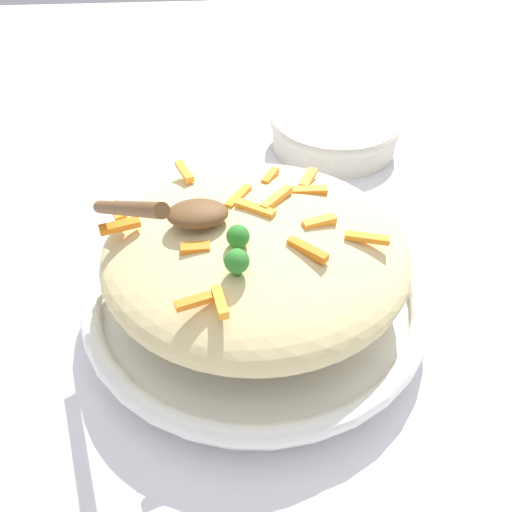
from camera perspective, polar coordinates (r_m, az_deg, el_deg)
name	(u,v)px	position (r m, az deg, el deg)	size (l,w,h in m)	color
ground_plane	(256,308)	(0.55, 0.00, -6.02)	(2.40, 2.40, 0.00)	silver
serving_bowl	(256,293)	(0.53, 0.00, -4.24)	(0.36, 0.36, 0.04)	white
pasta_mound	(256,250)	(0.49, 0.00, 0.66)	(0.30, 0.29, 0.09)	#DBC689
carrot_piece_0	(194,301)	(0.39, -7.18, -5.21)	(0.03, 0.01, 0.01)	orange
carrot_piece_1	(319,222)	(0.46, 7.27, 3.85)	(0.03, 0.01, 0.01)	orange
carrot_piece_2	(276,199)	(0.48, 2.36, 6.62)	(0.04, 0.01, 0.01)	orange
carrot_piece_3	(270,176)	(0.52, 1.64, 9.14)	(0.03, 0.01, 0.01)	orange
carrot_piece_4	(120,226)	(0.47, -15.41, 3.36)	(0.04, 0.01, 0.01)	orange
carrot_piece_5	(255,208)	(0.46, -0.14, 5.50)	(0.04, 0.01, 0.01)	orange
carrot_piece_6	(307,250)	(0.42, 5.94, 0.70)	(0.04, 0.01, 0.01)	orange
carrot_piece_7	(367,238)	(0.45, 12.67, 2.04)	(0.04, 0.01, 0.01)	orange
carrot_piece_8	(308,179)	(0.52, 6.01, 8.86)	(0.03, 0.01, 0.01)	orange
carrot_piece_9	(195,248)	(0.43, -6.99, 0.95)	(0.03, 0.01, 0.01)	orange
carrot_piece_10	(118,211)	(0.49, -15.63, 4.99)	(0.03, 0.01, 0.01)	orange
carrot_piece_11	(238,197)	(0.48, -2.03, 6.78)	(0.04, 0.01, 0.01)	orange
carrot_piece_12	(306,191)	(0.50, 5.81, 7.50)	(0.04, 0.01, 0.01)	orange
carrot_piece_13	(220,302)	(0.38, -4.17, -5.29)	(0.03, 0.01, 0.01)	orange
carrot_piece_14	(184,171)	(0.53, -8.26, 9.63)	(0.04, 0.01, 0.01)	orange
broccoli_floret_0	(237,262)	(0.40, -2.23, -0.64)	(0.02, 0.02, 0.03)	#296820
broccoli_floret_1	(199,212)	(0.45, -6.55, 5.01)	(0.02, 0.02, 0.02)	#377928
broccoli_floret_2	(238,237)	(0.42, -2.09, 2.25)	(0.02, 0.02, 0.02)	#296820
serving_spoon	(175,212)	(0.43, -9.31, 5.03)	(0.12, 0.12, 0.08)	brown
companion_bowl	(334,130)	(0.82, 9.00, 14.09)	(0.20, 0.20, 0.05)	beige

